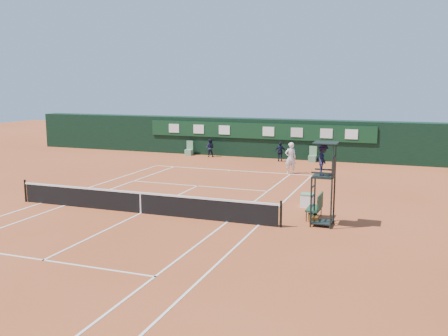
# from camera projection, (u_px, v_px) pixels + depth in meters

# --- Properties ---
(ground) EXTENTS (90.00, 90.00, 0.00)m
(ground) POSITION_uv_depth(u_px,v_px,m) (141.00, 213.00, 22.28)
(ground) COLOR #B4522A
(ground) RESTS_ON ground
(court_lines) EXTENTS (11.05, 23.85, 0.01)m
(court_lines) POSITION_uv_depth(u_px,v_px,m) (141.00, 213.00, 22.28)
(court_lines) COLOR white
(court_lines) RESTS_ON ground
(tennis_net) EXTENTS (12.90, 0.10, 1.10)m
(tennis_net) POSITION_uv_depth(u_px,v_px,m) (141.00, 202.00, 22.19)
(tennis_net) COLOR black
(tennis_net) RESTS_ON ground
(back_wall) EXTENTS (40.00, 1.65, 3.00)m
(back_wall) POSITION_uv_depth(u_px,v_px,m) (259.00, 138.00, 39.36)
(back_wall) COLOR black
(back_wall) RESTS_ON ground
(linesman_chair_left) EXTENTS (0.55, 0.50, 1.15)m
(linesman_chair_left) POSITION_uv_depth(u_px,v_px,m) (189.00, 151.00, 40.27)
(linesman_chair_left) COLOR #649A70
(linesman_chair_left) RESTS_ON ground
(linesman_chair_right) EXTENTS (0.55, 0.50, 1.15)m
(linesman_chair_right) POSITION_uv_depth(u_px,v_px,m) (312.00, 158.00, 36.86)
(linesman_chair_right) COLOR #5B8C6A
(linesman_chair_right) RESTS_ON ground
(umpire_chair) EXTENTS (0.96, 0.95, 3.42)m
(umpire_chair) POSITION_uv_depth(u_px,v_px,m) (324.00, 166.00, 19.97)
(umpire_chair) COLOR black
(umpire_chair) RESTS_ON ground
(player_bench) EXTENTS (0.56, 1.20, 1.10)m
(player_bench) POSITION_uv_depth(u_px,v_px,m) (317.00, 205.00, 21.25)
(player_bench) COLOR #193E25
(player_bench) RESTS_ON ground
(tennis_bag) EXTENTS (0.58, 0.87, 0.30)m
(tennis_bag) POSITION_uv_depth(u_px,v_px,m) (313.00, 219.00, 20.81)
(tennis_bag) COLOR black
(tennis_bag) RESTS_ON ground
(cooler) EXTENTS (0.57, 0.57, 0.65)m
(cooler) POSITION_uv_depth(u_px,v_px,m) (307.00, 200.00, 23.36)
(cooler) COLOR white
(cooler) RESTS_ON ground
(tennis_ball) EXTENTS (0.07, 0.07, 0.07)m
(tennis_ball) POSITION_uv_depth(u_px,v_px,m) (274.00, 183.00, 28.98)
(tennis_ball) COLOR #BEDE33
(tennis_ball) RESTS_ON ground
(player) EXTENTS (0.88, 0.81, 2.02)m
(player) POSITION_uv_depth(u_px,v_px,m) (291.00, 158.00, 31.92)
(player) COLOR white
(player) RESTS_ON ground
(ball_kid_left) EXTENTS (0.74, 0.60, 1.42)m
(ball_kid_left) POSITION_uv_depth(u_px,v_px,m) (210.00, 148.00, 39.31)
(ball_kid_left) COLOR black
(ball_kid_left) RESTS_ON ground
(ball_kid_right) EXTENTS (0.90, 0.54, 1.44)m
(ball_kid_right) POSITION_uv_depth(u_px,v_px,m) (280.00, 152.00, 36.96)
(ball_kid_right) COLOR black
(ball_kid_right) RESTS_ON ground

